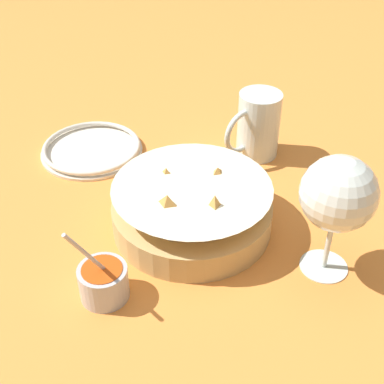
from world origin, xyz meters
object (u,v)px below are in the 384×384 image
at_px(sauce_cup, 103,281).
at_px(beer_mug, 257,127).
at_px(food_basket, 192,208).
at_px(side_plate, 92,149).
at_px(wine_glass, 338,196).

relative_size(sauce_cup, beer_mug, 1.10).
bearing_deg(beer_mug, sauce_cup, 14.50).
height_order(food_basket, beer_mug, beer_mug).
distance_m(sauce_cup, side_plate, 0.33).
height_order(food_basket, wine_glass, wine_glass).
xyz_separation_m(beer_mug, side_plate, (0.21, -0.19, -0.04)).
distance_m(food_basket, wine_glass, 0.21).
bearing_deg(wine_glass, side_plate, -80.15).
relative_size(food_basket, wine_glass, 1.34).
bearing_deg(side_plate, sauce_cup, 59.74).
relative_size(sauce_cup, side_plate, 0.71).
bearing_deg(sauce_cup, side_plate, -120.26).
relative_size(wine_glass, side_plate, 0.97).
distance_m(wine_glass, beer_mug, 0.29).
height_order(sauce_cup, side_plate, sauce_cup).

